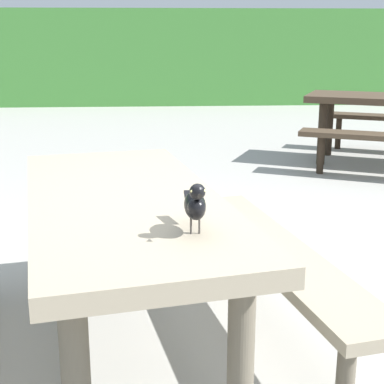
% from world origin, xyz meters
% --- Properties ---
extents(ground_plane, '(60.00, 60.00, 0.00)m').
position_xyz_m(ground_plane, '(0.00, 0.00, 0.00)').
color(ground_plane, '#A3A099').
extents(hedge_wall, '(28.00, 2.35, 1.83)m').
position_xyz_m(hedge_wall, '(0.00, 10.08, 0.92)').
color(hedge_wall, '#428438').
rests_on(hedge_wall, ground).
extents(picnic_table_foreground, '(1.99, 2.02, 0.74)m').
position_xyz_m(picnic_table_foreground, '(-0.37, -0.11, 0.56)').
color(picnic_table_foreground, gray).
rests_on(picnic_table_foreground, ground).
extents(bird_grackle, '(0.08, 0.29, 0.18)m').
position_xyz_m(bird_grackle, '(-0.11, -0.61, 0.84)').
color(bird_grackle, black).
rests_on(bird_grackle, picnic_table_foreground).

